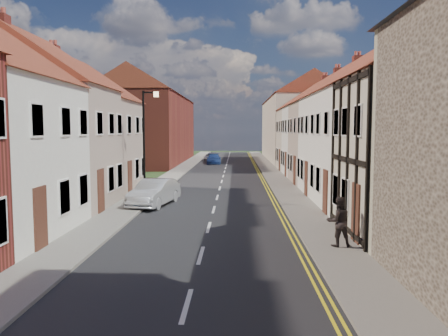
{
  "coord_description": "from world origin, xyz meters",
  "views": [
    {
      "loc": [
        1.12,
        -3.61,
        4.0
      ],
      "look_at": [
        0.37,
        23.13,
        1.67
      ],
      "focal_mm": 35.0,
      "sensor_mm": 36.0,
      "label": 1
    }
  ],
  "objects": [
    {
      "name": "car_far",
      "position": [
        -1.52,
        47.82,
        0.59
      ],
      "size": [
        1.8,
        4.11,
        1.18
      ],
      "primitive_type": "imported",
      "rotation": [
        0.0,
        0.0,
        0.04
      ],
      "color": "navy",
      "rests_on": "ground"
    },
    {
      "name": "road",
      "position": [
        0.0,
        30.0,
        0.01
      ],
      "size": [
        7.0,
        90.0,
        0.02
      ],
      "primitive_type": "cube",
      "color": "black",
      "rests_on": "ground"
    },
    {
      "name": "lamppost",
      "position": [
        -3.81,
        20.0,
        3.54
      ],
      "size": [
        0.88,
        0.15,
        6.0
      ],
      "color": "black",
      "rests_on": "pavement_left"
    },
    {
      "name": "cottage_r_white_far",
      "position": [
        9.3,
        34.3,
        4.48
      ],
      "size": [
        8.3,
        5.2,
        9.0
      ],
      "color": "silver",
      "rests_on": "ground"
    },
    {
      "name": "cottage_l_brick_mid",
      "position": [
        -9.3,
        18.05,
        4.53
      ],
      "size": [
        8.3,
        5.7,
        9.1
      ],
      "color": "tan",
      "rests_on": "ground"
    },
    {
      "name": "cottage_r_cream_mid",
      "position": [
        9.3,
        23.5,
        4.48
      ],
      "size": [
        8.3,
        5.2,
        9.0
      ],
      "color": "silver",
      "rests_on": "ground"
    },
    {
      "name": "pavement_left",
      "position": [
        -4.4,
        30.0,
        0.06
      ],
      "size": [
        1.8,
        90.0,
        0.12
      ],
      "primitive_type": "cube",
      "color": "gray",
      "rests_on": "ground"
    },
    {
      "name": "cottage_l_pink",
      "position": [
        -9.3,
        23.85,
        4.37
      ],
      "size": [
        8.3,
        6.3,
        8.8
      ],
      "color": "tan",
      "rests_on": "ground"
    },
    {
      "name": "block_right_far",
      "position": [
        9.3,
        55.0,
        5.29
      ],
      "size": [
        8.3,
        24.2,
        10.5
      ],
      "color": "#B8AE9B",
      "rests_on": "ground"
    },
    {
      "name": "cottage_r_pink",
      "position": [
        9.3,
        28.9,
        4.47
      ],
      "size": [
        8.3,
        6.0,
        9.0
      ],
      "color": "tan",
      "rests_on": "ground"
    },
    {
      "name": "cottage_r_cream_far",
      "position": [
        9.3,
        39.7,
        4.47
      ],
      "size": [
        8.3,
        6.0,
        9.0
      ],
      "color": "#B8AE9B",
      "rests_on": "ground"
    },
    {
      "name": "car_distant",
      "position": [
        -2.08,
        52.66,
        0.54
      ],
      "size": [
        1.84,
        3.92,
        1.09
      ],
      "primitive_type": "imported",
      "rotation": [
        0.0,
        0.0,
        -0.01
      ],
      "color": "#B3B4BB",
      "rests_on": "ground"
    },
    {
      "name": "cottage_r_white_near",
      "position": [
        9.3,
        18.1,
        4.47
      ],
      "size": [
        8.3,
        6.0,
        9.0
      ],
      "color": "silver",
      "rests_on": "ground"
    },
    {
      "name": "pavement_right",
      "position": [
        4.4,
        30.0,
        0.06
      ],
      "size": [
        1.8,
        90.0,
        0.12
      ],
      "primitive_type": "cube",
      "color": "gray",
      "rests_on": "ground"
    },
    {
      "name": "car_mid",
      "position": [
        -3.2,
        19.16,
        0.7
      ],
      "size": [
        2.32,
        4.49,
        1.41
      ],
      "primitive_type": "imported",
      "rotation": [
        0.0,
        0.0,
        -0.2
      ],
      "color": "#B4B8BC",
      "rests_on": "ground"
    },
    {
      "name": "block_left_far",
      "position": [
        -9.3,
        50.0,
        5.29
      ],
      "size": [
        8.3,
        24.2,
        10.5
      ],
      "color": "maroon",
      "rests_on": "ground"
    },
    {
      "name": "pedestrian_right",
      "position": [
        4.54,
        10.84,
        0.96
      ],
      "size": [
        0.88,
        0.72,
        1.67
      ],
      "primitive_type": "imported",
      "rotation": [
        0.0,
        0.0,
        3.25
      ],
      "color": "#2B2422",
      "rests_on": "pavement_right"
    }
  ]
}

